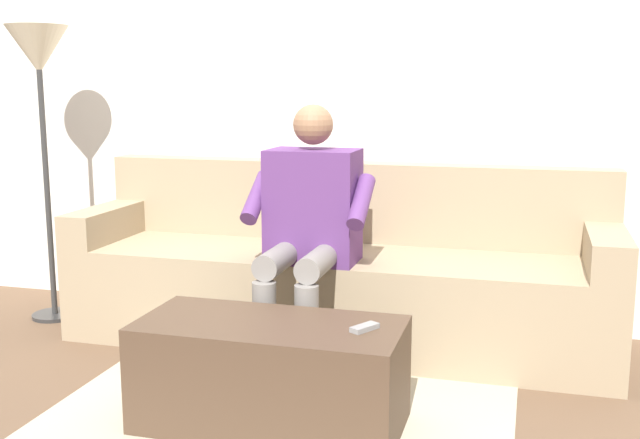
{
  "coord_description": "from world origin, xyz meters",
  "views": [
    {
      "loc": [
        -0.89,
        3.37,
        1.25
      ],
      "look_at": [
        0.0,
        0.21,
        0.66
      ],
      "focal_mm": 42.61,
      "sensor_mm": 36.0,
      "label": 1
    }
  ],
  "objects_px": {
    "person_solo_seated": "(309,220)",
    "floor_lamp": "(39,69)",
    "coffee_table": "(270,374)",
    "remote_gray": "(365,328)",
    "couch": "(339,278)"
  },
  "relations": [
    {
      "from": "person_solo_seated",
      "to": "floor_lamp",
      "type": "bearing_deg",
      "value": -10.11
    },
    {
      "from": "coffee_table",
      "to": "person_solo_seated",
      "type": "relative_size",
      "value": 0.83
    },
    {
      "from": "remote_gray",
      "to": "floor_lamp",
      "type": "xyz_separation_m",
      "value": [
        1.92,
        -0.92,
        0.92
      ]
    },
    {
      "from": "coffee_table",
      "to": "person_solo_seated",
      "type": "bearing_deg",
      "value": -85.78
    },
    {
      "from": "couch",
      "to": "person_solo_seated",
      "type": "xyz_separation_m",
      "value": [
        0.05,
        0.35,
        0.35
      ]
    },
    {
      "from": "couch",
      "to": "coffee_table",
      "type": "xyz_separation_m",
      "value": [
        0.0,
        1.01,
        -0.11
      ]
    },
    {
      "from": "couch",
      "to": "remote_gray",
      "type": "distance_m",
      "value": 1.07
    },
    {
      "from": "couch",
      "to": "person_solo_seated",
      "type": "bearing_deg",
      "value": 82.13
    },
    {
      "from": "couch",
      "to": "coffee_table",
      "type": "height_order",
      "value": "couch"
    },
    {
      "from": "remote_gray",
      "to": "coffee_table",
      "type": "bearing_deg",
      "value": -57.98
    },
    {
      "from": "person_solo_seated",
      "to": "remote_gray",
      "type": "distance_m",
      "value": 0.8
    },
    {
      "from": "floor_lamp",
      "to": "person_solo_seated",
      "type": "bearing_deg",
      "value": 169.89
    },
    {
      "from": "couch",
      "to": "floor_lamp",
      "type": "distance_m",
      "value": 1.87
    },
    {
      "from": "coffee_table",
      "to": "floor_lamp",
      "type": "xyz_separation_m",
      "value": [
        1.57,
        -0.93,
        1.12
      ]
    },
    {
      "from": "coffee_table",
      "to": "floor_lamp",
      "type": "distance_m",
      "value": 2.14
    }
  ]
}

